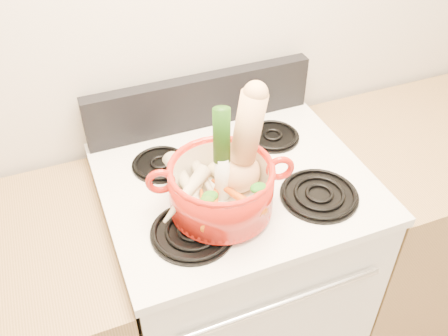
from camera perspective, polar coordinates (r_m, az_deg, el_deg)
name	(u,v)px	position (r m, az deg, el deg)	size (l,w,h in m)	color
wall_back	(192,20)	(1.57, -3.65, 16.57)	(3.50, 0.02, 2.60)	beige
stove_body	(234,280)	(1.84, 1.10, -12.68)	(0.76, 0.65, 0.92)	silver
cooktop	(236,182)	(1.49, 1.33, -1.61)	(0.78, 0.67, 0.03)	silver
control_backsplash	(200,101)	(1.65, -2.70, 7.62)	(0.76, 0.05, 0.18)	black
oven_handle	(283,303)	(1.40, 6.81, -15.03)	(0.02, 0.02, 0.60)	silver
burner_front_left	(193,231)	(1.32, -3.62, -7.21)	(0.22, 0.22, 0.02)	black
burner_front_right	(319,194)	(1.44, 10.83, -2.95)	(0.22, 0.22, 0.02)	black
burner_back_left	(160,163)	(1.53, -7.29, 0.56)	(0.17, 0.17, 0.02)	black
burner_back_right	(273,135)	(1.64, 5.58, 3.73)	(0.17, 0.17, 0.02)	black
dutch_oven	(221,188)	(1.32, -0.32, -2.31)	(0.28, 0.28, 0.14)	#B21B0F
pot_handle_left	(160,181)	(1.28, -7.29, -1.53)	(0.08, 0.08, 0.02)	#B21B0F
pot_handle_right	(280,168)	(1.32, 6.43, -0.03)	(0.08, 0.08, 0.02)	#B21B0F
squash	(246,143)	(1.29, 2.48, 2.85)	(0.12, 0.12, 0.30)	tan
leek	(222,154)	(1.26, -0.20, 1.62)	(0.04, 0.04, 0.29)	white
ginger	(220,169)	(1.41, -0.51, -0.15)	(0.07, 0.05, 0.04)	tan
parsnip_0	(189,187)	(1.35, -4.06, -2.16)	(0.05, 0.05, 0.25)	beige
parsnip_1	(195,193)	(1.33, -3.35, -2.82)	(0.04, 0.04, 0.18)	beige
parsnip_2	(204,177)	(1.36, -2.35, -1.08)	(0.04, 0.04, 0.17)	beige
parsnip_3	(185,194)	(1.30, -4.47, -2.96)	(0.04, 0.04, 0.19)	beige
carrot_0	(215,200)	(1.32, -1.07, -3.68)	(0.03, 0.03, 0.16)	#B84109
carrot_1	(204,209)	(1.28, -2.35, -4.75)	(0.03, 0.03, 0.14)	#D9630A
carrot_2	(237,197)	(1.30, 1.52, -3.38)	(0.03, 0.03, 0.18)	#BE4809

